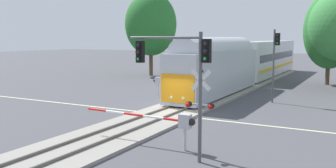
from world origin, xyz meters
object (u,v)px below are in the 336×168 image
Objects in this scene: traffic_signal_far_side at (275,54)px; elm_centre_background at (330,30)px; crossing_gate_near at (170,121)px; commuter_train at (248,60)px; crossing_gate_far at (163,81)px; traffic_signal_near_right at (180,65)px; pine_left_background at (151,24)px; crossing_signal_mast at (200,103)px.

traffic_signal_far_side is 15.54m from elm_centre_background.
commuter_train is at bearing 98.26° from crossing_gate_near.
commuter_train is at bearing -156.33° from elm_centre_background.
traffic_signal_far_side is at bearing 8.97° from crossing_gate_far.
pine_left_background reaches higher than traffic_signal_near_right.
crossing_gate_near is 16.20m from crossing_gate_far.
commuter_train reaches higher than crossing_gate_near.
elm_centre_background is at bearing 79.55° from traffic_signal_far_side.
crossing_signal_mast is 2.05m from traffic_signal_near_right.
traffic_signal_near_right is 0.48× the size of pine_left_background.
elm_centre_background is at bearing 84.10° from traffic_signal_near_right.
crossing_gate_far is at bearing -107.98° from commuter_train.
traffic_signal_far_side is 0.52× the size of pine_left_background.
traffic_signal_far_side is (0.51, 16.81, -0.20)m from traffic_signal_near_right.
elm_centre_background is at bearing 23.67° from commuter_train.
crossing_gate_far is (-9.93, 14.47, -1.09)m from crossing_signal_mast.
commuter_train is 9.67× the size of crossing_signal_mast.
crossing_signal_mast is (1.78, -0.47, 1.11)m from crossing_gate_near.
crossing_gate_near is 1.14× the size of traffic_signal_near_right.
traffic_signal_near_right is at bearing -58.76° from crossing_gate_far.
traffic_signal_near_right is at bearing -91.73° from traffic_signal_far_side.
commuter_train is 7.72× the size of crossing_gate_far.
traffic_signal_far_side reaches higher than crossing_signal_mast.
crossing_gate_near is at bearing -98.19° from elm_centre_background.
crossing_signal_mast is at bearing -55.73° from pine_left_background.
commuter_train is at bearing 101.72° from crossing_signal_mast.
crossing_gate_far is 0.84× the size of traffic_signal_far_side.
pine_left_background is at bearing 124.27° from crossing_signal_mast.
elm_centre_background reaches higher than crossing_signal_mast.
crossing_gate_far is (-8.14, 14.00, 0.03)m from crossing_gate_near.
commuter_train reaches higher than crossing_gate_far.
elm_centre_background is (2.63, 31.14, 3.74)m from crossing_signal_mast.
crossing_gate_near is 15.85m from traffic_signal_far_side.
traffic_signal_near_right is (9.26, -15.27, 2.85)m from crossing_gate_far.
traffic_signal_far_side is (1.63, 15.54, 2.68)m from crossing_gate_near.
crossing_gate_near is (3.92, -27.02, -1.38)m from commuter_train.
pine_left_background is at bearing 145.05° from traffic_signal_far_side.
elm_centre_background reaches higher than commuter_train.
traffic_signal_far_side is at bearing -64.21° from commuter_train.
traffic_signal_far_side is at bearing -34.95° from pine_left_background.
elm_centre_background is at bearing 85.17° from crossing_signal_mast.
traffic_signal_far_side reaches higher than commuter_train.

